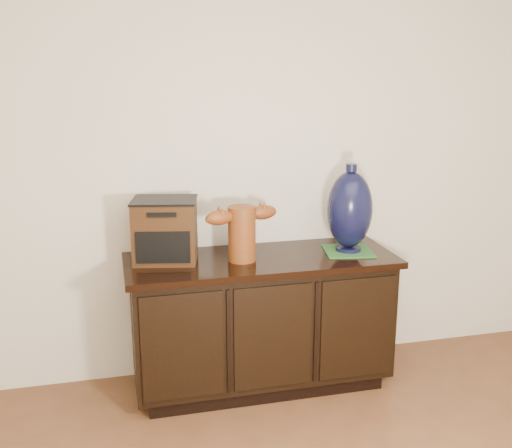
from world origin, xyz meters
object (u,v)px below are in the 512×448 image
object	(u,v)px
terracotta_vessel	(242,230)
lamp_base	(350,210)
sideboard	(261,320)
tv_radio	(165,230)
spray_can	(234,236)

from	to	relation	value
terracotta_vessel	lamp_base	distance (m)	0.61
sideboard	tv_radio	distance (m)	0.74
terracotta_vessel	spray_can	distance (m)	0.18
tv_radio	lamp_base	size ratio (longest dim) A/B	0.78
sideboard	tv_radio	world-z (taller)	tv_radio
tv_radio	lamp_base	world-z (taller)	lamp_base
sideboard	terracotta_vessel	size ratio (longest dim) A/B	3.52
tv_radio	spray_can	size ratio (longest dim) A/B	2.13
sideboard	lamp_base	world-z (taller)	lamp_base
sideboard	tv_radio	bearing A→B (deg)	172.10
sideboard	terracotta_vessel	distance (m)	0.55
tv_radio	spray_can	distance (m)	0.40
sideboard	spray_can	world-z (taller)	spray_can
lamp_base	terracotta_vessel	bearing A→B (deg)	-178.76
terracotta_vessel	spray_can	xyz separation A→B (m)	(-0.01, 0.17, -0.08)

